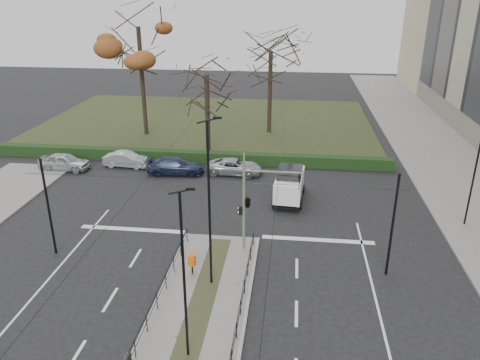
# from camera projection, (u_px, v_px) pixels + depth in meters

# --- Properties ---
(ground) EXTENTS (140.00, 140.00, 0.00)m
(ground) POSITION_uv_depth(u_px,v_px,m) (208.00, 283.00, 25.05)
(ground) COLOR black
(ground) RESTS_ON ground
(median_island) EXTENTS (4.40, 15.00, 0.14)m
(median_island) POSITION_uv_depth(u_px,v_px,m) (199.00, 312.00, 22.72)
(median_island) COLOR slate
(median_island) RESTS_ON ground
(sidewalk_east) EXTENTS (8.00, 90.00, 0.14)m
(sidewalk_east) POSITION_uv_depth(u_px,v_px,m) (442.00, 158.00, 43.31)
(sidewalk_east) COLOR slate
(sidewalk_east) RESTS_ON ground
(park) EXTENTS (38.00, 26.00, 0.10)m
(park) POSITION_uv_depth(u_px,v_px,m) (207.00, 122.00, 55.09)
(park) COLOR #273219
(park) RESTS_ON ground
(hedge) EXTENTS (38.00, 1.00, 1.00)m
(hedge) POSITION_uv_depth(u_px,v_px,m) (180.00, 156.00, 42.60)
(hedge) COLOR black
(hedge) RESTS_ON ground
(median_railing) EXTENTS (4.14, 13.24, 0.92)m
(median_railing) POSITION_uv_depth(u_px,v_px,m) (198.00, 297.00, 22.29)
(median_railing) COLOR black
(median_railing) RESTS_ON median_island
(catenary) EXTENTS (20.00, 34.00, 6.00)m
(catenary) POSITION_uv_depth(u_px,v_px,m) (212.00, 213.00, 25.24)
(catenary) COLOR black
(catenary) RESTS_ON ground
(traffic_light) EXTENTS (3.68, 2.11, 5.42)m
(traffic_light) POSITION_uv_depth(u_px,v_px,m) (249.00, 201.00, 26.95)
(traffic_light) COLOR slate
(traffic_light) RESTS_ON median_island
(litter_bin) EXTENTS (0.45, 0.45, 1.16)m
(litter_bin) POSITION_uv_depth(u_px,v_px,m) (192.00, 260.00, 25.38)
(litter_bin) COLOR black
(litter_bin) RESTS_ON median_island
(streetlamp_median_near) EXTENTS (0.65, 0.13, 7.79)m
(streetlamp_median_near) POSITION_uv_depth(u_px,v_px,m) (184.00, 276.00, 18.46)
(streetlamp_median_near) COLOR black
(streetlamp_median_near) RESTS_ON median_island
(streetlamp_median_far) EXTENTS (0.76, 0.15, 9.07)m
(streetlamp_median_far) POSITION_uv_depth(u_px,v_px,m) (210.00, 204.00, 23.13)
(streetlamp_median_far) COLOR black
(streetlamp_median_far) RESTS_ON median_island
(streetlamp_sidewalk) EXTENTS (0.70, 0.14, 8.40)m
(streetlamp_sidewalk) POSITION_uv_depth(u_px,v_px,m) (477.00, 164.00, 29.47)
(streetlamp_sidewalk) COLOR black
(streetlamp_sidewalk) RESTS_ON sidewalk_east
(parked_car_first) EXTENTS (4.39, 1.87, 1.48)m
(parked_car_first) POSITION_uv_depth(u_px,v_px,m) (64.00, 162.00, 40.51)
(parked_car_first) COLOR #ADAFB5
(parked_car_first) RESTS_ON ground
(parked_car_second) EXTENTS (4.09, 1.64, 1.32)m
(parked_car_second) POSITION_uv_depth(u_px,v_px,m) (127.00, 159.00, 41.27)
(parked_car_second) COLOR #ADAFB5
(parked_car_second) RESTS_ON ground
(parked_car_third) EXTENTS (4.96, 2.35, 1.40)m
(parked_car_third) POSITION_uv_depth(u_px,v_px,m) (175.00, 166.00, 39.66)
(parked_car_third) COLOR #1D2844
(parked_car_third) RESTS_ON ground
(parked_car_fourth) EXTENTS (4.75, 2.39, 1.29)m
(parked_car_fourth) POSITION_uv_depth(u_px,v_px,m) (235.00, 167.00, 39.67)
(parked_car_fourth) COLOR #ADAFB5
(parked_car_fourth) RESTS_ON ground
(white_van) EXTENTS (2.39, 4.73, 2.44)m
(white_van) POSITION_uv_depth(u_px,v_px,m) (289.00, 184.00, 34.52)
(white_van) COLOR white
(white_van) RESTS_ON ground
(rust_tree) EXTENTS (8.84, 8.84, 14.55)m
(rust_tree) POSITION_uv_depth(u_px,v_px,m) (138.00, 27.00, 46.49)
(rust_tree) COLOR black
(rust_tree) RESTS_ON park
(bare_tree_center) EXTENTS (7.77, 7.77, 11.41)m
(bare_tree_center) POSITION_uv_depth(u_px,v_px,m) (271.00, 57.00, 48.27)
(bare_tree_center) COLOR black
(bare_tree_center) RESTS_ON park
(bare_tree_near) EXTENTS (5.42, 5.42, 9.95)m
(bare_tree_near) POSITION_uv_depth(u_px,v_px,m) (207.00, 81.00, 41.65)
(bare_tree_near) COLOR black
(bare_tree_near) RESTS_ON park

